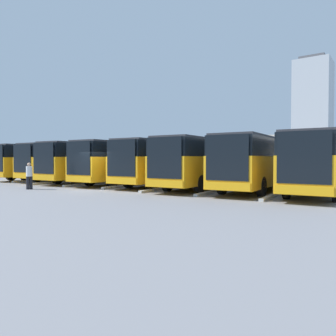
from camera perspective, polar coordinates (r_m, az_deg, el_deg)
The scene contains 19 objects.
ground_plane at distance 22.15m, azimuth -12.60°, elevation -3.73°, with size 600.00×600.00×0.00m, color gray.
bus_0 at distance 20.94m, azimuth 24.91°, elevation 0.99°, with size 3.27×11.71×3.37m.
curb_divider_0 at distance 19.77m, azimuth 18.81°, elevation -4.19°, with size 0.24×7.57×0.15m, color #B2B2AD.
bus_1 at distance 21.91m, azimuth 15.61°, elevation 1.10°, with size 3.27×11.71×3.37m.
curb_divider_1 at distance 21.11m, azimuth 9.38°, elevation -3.76°, with size 0.24×7.57×0.15m, color #B2B2AD.
bus_2 at distance 23.08m, azimuth 6.86°, elevation 1.17°, with size 3.27×11.71×3.37m.
curb_divider_2 at distance 22.64m, azimuth 0.76°, elevation -3.39°, with size 0.24×7.57×0.15m, color #B2B2AD.
bus_3 at distance 25.33m, azimuth 0.10°, elevation 1.21°, with size 3.27×11.71×3.37m.
curb_divider_3 at distance 25.16m, azimuth -5.51°, elevation -2.90°, with size 0.24×7.57×0.15m, color #B2B2AD.
bus_4 at distance 27.29m, azimuth -6.56°, elevation 1.22°, with size 3.27×11.71×3.37m.
curb_divider_4 at distance 27.39m, azimuth -11.76°, elevation -2.56°, with size 0.24×7.57×0.15m, color #B2B2AD.
bus_5 at distance 29.65m, azimuth -12.07°, elevation 1.22°, with size 3.27×11.71×3.37m.
curb_divider_5 at distance 29.97m, azimuth -16.80°, elevation -2.24°, with size 0.24×7.57×0.15m, color #B2B2AD.
bus_6 at distance 32.70m, azimuth -15.74°, elevation 1.23°, with size 3.27×11.71×3.37m.
curb_divider_6 at distance 33.16m, azimuth -19.99°, elevation -1.91°, with size 0.24×7.57×0.15m, color #B2B2AD.
bus_7 at distance 35.38m, azimuth -19.86°, elevation 1.21°, with size 3.27×11.71×3.37m.
pedestrian at distance 23.79m, azimuth -23.01°, elevation -1.13°, with size 0.47×0.47×1.79m.
station_building at distance 42.64m, azimuth 12.52°, elevation 1.84°, with size 39.98×15.66×4.49m.
office_tower at distance 237.62m, azimuth 23.91°, elevation 9.05°, with size 21.97×21.97×68.43m.
Camera 1 is at (-16.29, 14.87, 2.02)m, focal length 35.00 mm.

